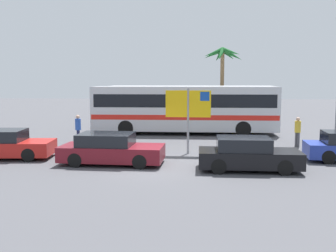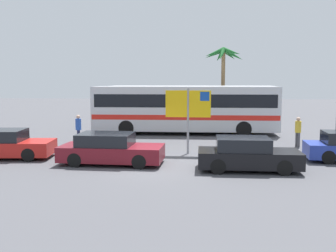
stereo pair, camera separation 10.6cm
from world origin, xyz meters
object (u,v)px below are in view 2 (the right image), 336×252
bus_front_coach (185,107)px  pedestrian_by_bus (298,130)px  bus_rear_coach (191,104)px  car_maroon (110,149)px  pedestrian_near_sign (78,127)px  car_red (3,144)px  ferry_sign (189,106)px  car_black (247,155)px

bus_front_coach → pedestrian_by_bus: 7.95m
bus_front_coach → bus_rear_coach: (0.38, 3.60, 0.00)m
car_maroon → pedestrian_near_sign: 5.93m
pedestrian_by_bus → bus_front_coach: bearing=-64.3°
car_red → bus_rear_coach: bearing=51.0°
bus_rear_coach → car_red: (-8.52, -12.54, -1.15)m
bus_rear_coach → car_maroon: (-3.30, -13.43, -1.15)m
ferry_sign → pedestrian_by_bus: (5.83, 2.38, -1.38)m
bus_front_coach → car_red: 12.15m
pedestrian_near_sign → bus_front_coach: bearing=-145.4°
bus_rear_coach → ferry_sign: 10.84m
pedestrian_near_sign → car_black: bearing=141.6°
ferry_sign → car_red: bearing=-166.0°
bus_rear_coach → ferry_sign: size_ratio=3.81×
car_maroon → ferry_sign: bearing=41.0°
bus_rear_coach → car_black: 14.48m
car_red → pedestrian_by_bus: 14.96m
bus_front_coach → car_black: 11.06m
ferry_sign → pedestrian_near_sign: (-6.29, 2.53, -1.36)m
car_maroon → pedestrian_by_bus: bearing=31.5°
car_black → car_red: same height
bus_rear_coach → car_maroon: size_ratio=2.73×
car_black → pedestrian_by_bus: 6.73m
ferry_sign → pedestrian_near_sign: ferry_sign is taller
car_black → car_red: (-10.95, 1.69, 0.00)m
pedestrian_by_bus → car_red: bearing=-10.5°
car_maroon → pedestrian_near_sign: pedestrian_near_sign is taller
bus_rear_coach → car_black: size_ratio=3.01×
ferry_sign → pedestrian_by_bus: bearing=24.9°
car_black → pedestrian_by_bus: (3.44, 5.78, 0.31)m
bus_front_coach → car_red: bus_front_coach is taller
ferry_sign → car_black: (2.39, -3.40, -1.69)m
bus_rear_coach → pedestrian_near_sign: 10.42m
car_maroon → car_black: 5.78m
bus_front_coach → ferry_sign: size_ratio=3.81×
pedestrian_by_bus → pedestrian_near_sign: 12.12m
ferry_sign → car_red: 8.88m
pedestrian_by_bus → ferry_sign: bearing=-4.2°
car_black → car_red: bearing=172.0°
car_black → car_red: 11.08m
bus_rear_coach → car_black: bearing=-80.3°
ferry_sign → car_black: size_ratio=0.79×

